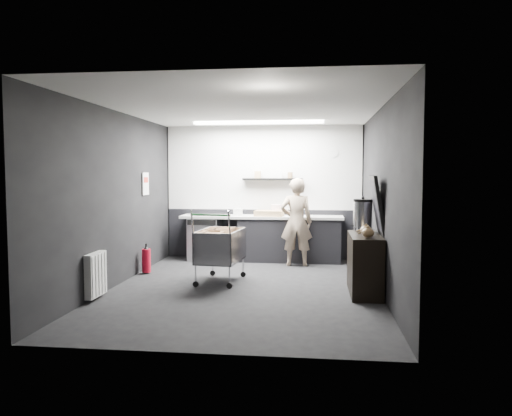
# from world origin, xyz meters

# --- Properties ---
(floor) EXTENTS (5.50, 5.50, 0.00)m
(floor) POSITION_xyz_m (0.00, 0.00, 0.00)
(floor) COLOR black
(floor) RESTS_ON ground
(ceiling) EXTENTS (5.50, 5.50, 0.00)m
(ceiling) POSITION_xyz_m (0.00, 0.00, 2.70)
(ceiling) COLOR beige
(ceiling) RESTS_ON wall_back
(wall_back) EXTENTS (5.50, 0.00, 5.50)m
(wall_back) POSITION_xyz_m (0.00, 2.75, 1.35)
(wall_back) COLOR black
(wall_back) RESTS_ON floor
(wall_front) EXTENTS (5.50, 0.00, 5.50)m
(wall_front) POSITION_xyz_m (0.00, -2.75, 1.35)
(wall_front) COLOR black
(wall_front) RESTS_ON floor
(wall_left) EXTENTS (0.00, 5.50, 5.50)m
(wall_left) POSITION_xyz_m (-2.00, 0.00, 1.35)
(wall_left) COLOR black
(wall_left) RESTS_ON floor
(wall_right) EXTENTS (0.00, 5.50, 5.50)m
(wall_right) POSITION_xyz_m (2.00, 0.00, 1.35)
(wall_right) COLOR black
(wall_right) RESTS_ON floor
(kitchen_wall_panel) EXTENTS (3.95, 0.02, 1.70)m
(kitchen_wall_panel) POSITION_xyz_m (0.00, 2.73, 1.85)
(kitchen_wall_panel) COLOR silver
(kitchen_wall_panel) RESTS_ON wall_back
(dado_panel) EXTENTS (3.95, 0.02, 1.00)m
(dado_panel) POSITION_xyz_m (0.00, 2.73, 0.50)
(dado_panel) COLOR black
(dado_panel) RESTS_ON wall_back
(floating_shelf) EXTENTS (1.20, 0.22, 0.04)m
(floating_shelf) POSITION_xyz_m (0.20, 2.62, 1.62)
(floating_shelf) COLOR black
(floating_shelf) RESTS_ON wall_back
(wall_clock) EXTENTS (0.20, 0.03, 0.20)m
(wall_clock) POSITION_xyz_m (1.40, 2.72, 2.15)
(wall_clock) COLOR silver
(wall_clock) RESTS_ON wall_back
(poster) EXTENTS (0.02, 0.30, 0.40)m
(poster) POSITION_xyz_m (-1.98, 1.30, 1.55)
(poster) COLOR white
(poster) RESTS_ON wall_left
(poster_red_band) EXTENTS (0.02, 0.22, 0.10)m
(poster_red_band) POSITION_xyz_m (-1.98, 1.30, 1.62)
(poster_red_band) COLOR red
(poster_red_band) RESTS_ON poster
(radiator) EXTENTS (0.10, 0.50, 0.60)m
(radiator) POSITION_xyz_m (-1.94, -0.90, 0.35)
(radiator) COLOR silver
(radiator) RESTS_ON wall_left
(ceiling_strip) EXTENTS (2.40, 0.20, 0.04)m
(ceiling_strip) POSITION_xyz_m (0.00, 1.85, 2.67)
(ceiling_strip) COLOR white
(ceiling_strip) RESTS_ON ceiling
(prep_counter) EXTENTS (3.20, 0.61, 0.90)m
(prep_counter) POSITION_xyz_m (0.14, 2.42, 0.46)
(prep_counter) COLOR black
(prep_counter) RESTS_ON floor
(person) EXTENTS (0.63, 0.44, 1.65)m
(person) POSITION_xyz_m (0.70, 1.97, 0.83)
(person) COLOR beige
(person) RESTS_ON floor
(shopping_cart) EXTENTS (0.71, 1.08, 1.13)m
(shopping_cart) POSITION_xyz_m (-0.45, 0.42, 0.54)
(shopping_cart) COLOR silver
(shopping_cart) RESTS_ON floor
(sideboard) EXTENTS (0.49, 1.14, 1.71)m
(sideboard) POSITION_xyz_m (1.78, -0.07, 0.55)
(sideboard) COLOR black
(sideboard) RESTS_ON floor
(fire_extinguisher) EXTENTS (0.15, 0.15, 0.50)m
(fire_extinguisher) POSITION_xyz_m (-1.85, 0.91, 0.24)
(fire_extinguisher) COLOR #AE0B1F
(fire_extinguisher) RESTS_ON floor
(cardboard_box) EXTENTS (0.57, 0.45, 0.11)m
(cardboard_box) POSITION_xyz_m (0.16, 2.37, 0.95)
(cardboard_box) COLOR #A38457
(cardboard_box) RESTS_ON prep_counter
(pink_tub) EXTENTS (0.23, 0.23, 0.23)m
(pink_tub) POSITION_xyz_m (0.30, 2.42, 1.01)
(pink_tub) COLOR #F5D4D4
(pink_tub) RESTS_ON prep_counter
(white_container) EXTENTS (0.17, 0.14, 0.14)m
(white_container) POSITION_xyz_m (-0.47, 2.37, 0.97)
(white_container) COLOR silver
(white_container) RESTS_ON prep_counter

